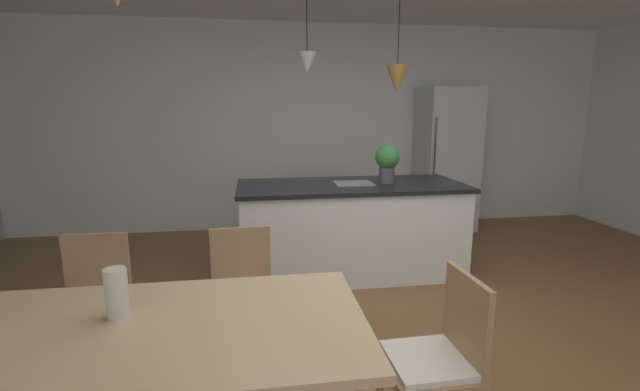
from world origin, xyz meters
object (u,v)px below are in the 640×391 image
chair_far_left (93,304)px  potted_plant_on_island (387,161)px  kitchen_island (351,228)px  vase_on_dining_table (117,293)px  dining_table (128,342)px  refrigerator (446,159)px  chair_kitchen_end (438,357)px  chair_far_right (243,294)px

chair_far_left → potted_plant_on_island: potted_plant_on_island is taller
kitchen_island → vase_on_dining_table: vase_on_dining_table is taller
vase_on_dining_table → kitchen_island: bearing=54.9°
dining_table → potted_plant_on_island: (1.80, 2.26, 0.45)m
refrigerator → vase_on_dining_table: refrigerator is taller
chair_kitchen_end → refrigerator: size_ratio=0.46×
chair_kitchen_end → potted_plant_on_island: bearing=78.9°
chair_kitchen_end → kitchen_island: (0.09, 2.26, -0.01)m
vase_on_dining_table → chair_far_left: bearing=117.7°
chair_far_right → chair_far_left: (-0.88, 0.00, 0.00)m
chair_far_right → kitchen_island: bearing=54.6°
chair_far_left → kitchen_island: 2.37m
chair_kitchen_end → vase_on_dining_table: 1.47m
potted_plant_on_island → kitchen_island: bearing=180.0°
potted_plant_on_island → dining_table: bearing=-128.6°
kitchen_island → refrigerator: refrigerator is taller
refrigerator → chair_kitchen_end: bearing=-115.0°
dining_table → vase_on_dining_table: vase_on_dining_table is taller
chair_far_right → kitchen_island: (1.01, 1.42, -0.01)m
dining_table → kitchen_island: (1.45, 2.26, -0.21)m
kitchen_island → vase_on_dining_table: size_ratio=10.01×
kitchen_island → refrigerator: (1.63, 1.42, 0.48)m
chair_far_left → kitchen_island: bearing=36.9°
chair_far_right → refrigerator: 3.91m
chair_far_right → refrigerator: bearing=47.2°
kitchen_island → chair_far_left: bearing=-143.1°
chair_far_right → vase_on_dining_table: (-0.50, -0.73, 0.37)m
dining_table → chair_far_left: 0.97m
dining_table → chair_far_right: (0.44, 0.84, -0.20)m
dining_table → chair_kitchen_end: chair_kitchen_end is taller
dining_table → chair_far_right: size_ratio=2.27×
dining_table → vase_on_dining_table: 0.21m
chair_kitchen_end → vase_on_dining_table: vase_on_dining_table is taller
refrigerator → potted_plant_on_island: 1.92m
dining_table → chair_far_left: (-0.44, 0.84, -0.20)m
dining_table → kitchen_island: size_ratio=0.91×
dining_table → kitchen_island: 2.69m
chair_far_left → potted_plant_on_island: size_ratio=2.34×
chair_kitchen_end → vase_on_dining_table: (-1.42, 0.11, 0.37)m
kitchen_island → vase_on_dining_table: 2.66m
chair_far_right → chair_far_left: 0.88m
kitchen_island → potted_plant_on_island: size_ratio=5.85×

